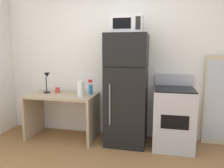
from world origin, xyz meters
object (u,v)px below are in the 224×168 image
Objects in this scene: coffee_mug at (57,90)px; paper_towel_roll at (81,89)px; oven_range at (173,118)px; leaning_mirror at (219,101)px; spray_bottle at (91,89)px; desk at (62,107)px; refrigerator at (127,90)px; microwave at (127,24)px; desk_lamp at (47,79)px.

paper_towel_roll is at bearing -18.42° from coffee_mug.
oven_range is 0.79× the size of leaning_mirror.
desk is at bearing -168.77° from spray_bottle.
microwave is (0.00, -0.02, 0.99)m from refrigerator.
spray_bottle is at bearing 176.71° from oven_range.
refrigerator is at bearing -169.84° from leaning_mirror.
leaning_mirror is (1.41, 0.25, -0.16)m from refrigerator.
desk is at bearing 179.94° from microwave.
leaning_mirror reaches higher than oven_range.
coffee_mug is at bearing 176.29° from refrigerator.
desk_lamp is at bearing 179.41° from refrigerator.
oven_range is (2.10, -0.02, -0.52)m from desk_lamp.
desk is 4.74× the size of paper_towel_roll.
refrigerator is at bearing -3.71° from coffee_mug.
desk_lamp is 0.77× the size of microwave.
refrigerator is 1.44m from leaning_mirror.
paper_towel_roll is at bearing -125.44° from spray_bottle.
desk is 0.32m from coffee_mug.
oven_range reaches higher than coffee_mug.
microwave is 0.33× the size of leaning_mirror.
leaning_mirror is at bearing 3.77° from coffee_mug.
leaning_mirror is at bearing 8.94° from paper_towel_roll.
oven_range is at bearing 0.53° from desk.
spray_bottle is at bearing 4.51° from desk_lamp.
desk is at bearing -179.47° from oven_range.
refrigerator is at bearing 90.33° from microwave.
refrigerator is at bearing 6.57° from paper_towel_roll.
microwave is at bearing -0.06° from desk.
microwave is at bearing -178.59° from oven_range.
desk is 1.03× the size of oven_range.
desk_lamp is 0.20× the size of refrigerator.
paper_towel_roll is at bearing -176.83° from oven_range.
paper_towel_roll reaches higher than desk.
paper_towel_roll is at bearing -10.01° from desk.
refrigerator is (1.37, -0.01, -0.13)m from desk_lamp.
desk_lamp reaches higher than paper_towel_roll.
desk is 3.22× the size of desk_lamp.
desk_lamp reaches higher than desk.
oven_range is at bearing 1.41° from microwave.
leaning_mirror reaches higher than paper_towel_roll.
desk is at bearing -178.94° from refrigerator.
coffee_mug is at bearing 142.30° from desk.
coffee_mug is 1.62m from microwave.
microwave is 1.84m from leaning_mirror.
microwave is at bearing -169.01° from leaning_mirror.
oven_range is at bearing -3.29° from spray_bottle.
refrigerator is 0.83m from oven_range.
spray_bottle reaches higher than desk.
microwave is at bearing -8.76° from spray_bottle.
microwave reaches higher than refrigerator.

